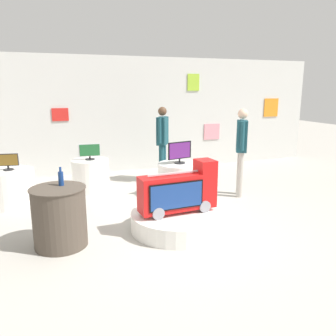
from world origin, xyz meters
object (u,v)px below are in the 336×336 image
tv_on_left_rear (180,152)px  display_pedestal_center_rear (10,187)px  tv_on_center_rear (8,161)px  bottle_on_side_table (61,178)px  novelty_firetruck_tv (179,192)px  side_table_round (60,216)px  shopper_browsing_near_truck (162,138)px  display_pedestal_left_rear (179,179)px  tv_on_right_rear (90,151)px  main_display_pedestal (177,221)px  display_pedestal_right_rear (91,175)px  shopper_browsing_rear (241,145)px

tv_on_left_rear → display_pedestal_center_rear: bearing=171.0°
tv_on_center_rear → bottle_on_side_table: bearing=-66.6°
novelty_firetruck_tv → side_table_round: bearing=179.3°
shopper_browsing_near_truck → tv_on_left_rear: bearing=-90.5°
display_pedestal_left_rear → tv_on_right_rear: 2.02m
display_pedestal_center_rear → bottle_on_side_table: bearing=-66.7°
main_display_pedestal → novelty_firetruck_tv: bearing=-11.9°
display_pedestal_left_rear → display_pedestal_center_rear: same height
side_table_round → tv_on_right_rear: bearing=74.3°
tv_on_left_rear → display_pedestal_right_rear: tv_on_left_rear is taller
tv_on_left_rear → shopper_browsing_rear: size_ratio=0.30×
display_pedestal_center_rear → novelty_firetruck_tv: bearing=-39.7°
display_pedestal_right_rear → tv_on_left_rear: bearing=-30.4°
display_pedestal_left_rear → shopper_browsing_near_truck: bearing=89.6°
bottle_on_side_table → shopper_browsing_near_truck: 3.56m
novelty_firetruck_tv → bottle_on_side_table: bottle_on_side_table is taller
bottle_on_side_table → display_pedestal_center_rear: bearing=113.3°
main_display_pedestal → display_pedestal_left_rear: bearing=67.9°
display_pedestal_left_rear → tv_on_center_rear: 3.32m
display_pedestal_center_rear → shopper_browsing_near_truck: shopper_browsing_near_truck is taller
novelty_firetruck_tv → display_pedestal_right_rear: (-1.04, 2.63, -0.28)m
display_pedestal_center_rear → display_pedestal_right_rear: (1.56, 0.47, 0.00)m
main_display_pedestal → tv_on_right_rear: 2.90m
novelty_firetruck_tv → tv_on_center_rear: (-2.60, 2.15, 0.23)m
tv_on_left_rear → side_table_round: (-2.42, -1.62, -0.49)m
display_pedestal_left_rear → display_pedestal_center_rear: 3.28m
tv_on_left_rear → bottle_on_side_table: 2.81m
tv_on_left_rear → side_table_round: bearing=-146.1°
display_pedestal_center_rear → shopper_browsing_near_truck: bearing=10.8°
display_pedestal_right_rear → tv_on_right_rear: (0.00, -0.00, 0.52)m
novelty_firetruck_tv → display_pedestal_right_rear: novelty_firetruck_tv is taller
display_pedestal_right_rear → shopper_browsing_near_truck: bearing=5.0°
side_table_round → shopper_browsing_near_truck: size_ratio=0.48×
tv_on_left_rear → shopper_browsing_rear: bearing=-20.0°
bottle_on_side_table → display_pedestal_left_rear: bearing=32.9°
main_display_pedestal → shopper_browsing_rear: 2.38m
display_pedestal_center_rear → side_table_round: size_ratio=1.04×
main_display_pedestal → tv_on_left_rear: tv_on_left_rear is taller
main_display_pedestal → bottle_on_side_table: (-1.69, 0.12, 0.81)m
tv_on_left_rear → tv_on_center_rear: bearing=171.1°
novelty_firetruck_tv → shopper_browsing_near_truck: shopper_browsing_near_truck is taller
novelty_firetruck_tv → display_pedestal_center_rear: bearing=140.3°
novelty_firetruck_tv → tv_on_left_rear: tv_on_left_rear is taller
novelty_firetruck_tv → display_pedestal_left_rear: (0.64, 1.65, -0.28)m
bottle_on_side_table → shopper_browsing_rear: size_ratio=0.15×
novelty_firetruck_tv → side_table_round: (-1.77, 0.02, -0.18)m
display_pedestal_right_rear → display_pedestal_left_rear: bearing=-30.2°
display_pedestal_left_rear → shopper_browsing_near_truck: 1.33m
display_pedestal_left_rear → shopper_browsing_rear: (1.16, -0.43, 0.71)m
display_pedestal_center_rear → display_pedestal_left_rear: bearing=-8.9°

